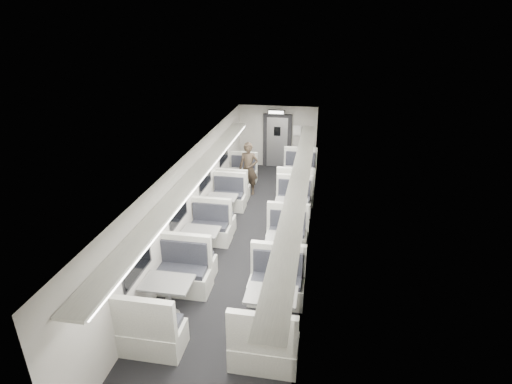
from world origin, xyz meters
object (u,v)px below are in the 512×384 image
at_px(booth_right_a, 298,181).
at_px(booth_left_b, 222,208).
at_px(booth_right_b, 291,213).
at_px(booth_left_a, 239,180).
at_px(booth_right_d, 271,311).
at_px(vestibule_door, 277,141).
at_px(booth_left_d, 169,299).
at_px(exit_sign, 276,112).
at_px(booth_left_c, 201,244).
at_px(booth_right_c, 284,250).
at_px(passenger, 249,169).

bearing_deg(booth_right_a, booth_left_b, -130.02).
bearing_deg(booth_right_b, booth_left_a, 130.66).
xyz_separation_m(booth_right_d, vestibule_door, (-1.00, 9.03, 0.63)).
xyz_separation_m(booth_left_d, exit_sign, (1.00, 8.53, 1.86)).
xyz_separation_m(booth_left_d, booth_right_d, (2.00, -0.01, -0.01)).
relative_size(booth_right_d, vestibule_door, 1.10).
distance_m(booth_left_a, exit_sign, 2.97).
distance_m(booth_left_b, booth_right_d, 4.67).
bearing_deg(booth_left_d, booth_left_c, 90.00).
relative_size(booth_left_d, booth_right_b, 1.07).
bearing_deg(booth_left_a, exit_sign, 63.83).
height_order(booth_left_c, booth_right_d, booth_right_d).
xyz_separation_m(booth_right_b, vestibule_door, (-1.00, 4.85, 0.65)).
bearing_deg(booth_left_b, booth_right_b, -1.09).
bearing_deg(booth_left_c, booth_right_a, 65.79).
distance_m(booth_left_d, booth_right_d, 2.00).
distance_m(booth_right_d, vestibule_door, 9.11).
bearing_deg(booth_left_b, vestibule_door, 78.26).
distance_m(booth_right_b, booth_right_c, 1.94).
bearing_deg(booth_left_d, vestibule_door, 83.67).
bearing_deg(passenger, booth_left_a, 147.38).
bearing_deg(passenger, booth_right_a, 14.16).
height_order(vestibule_door, exit_sign, exit_sign).
bearing_deg(passenger, booth_left_b, -99.66).
xyz_separation_m(booth_right_d, passenger, (-1.60, 6.24, 0.46)).
bearing_deg(booth_right_c, booth_left_d, -131.88).
distance_m(booth_left_d, booth_right_b, 4.63).
distance_m(booth_left_a, booth_right_d, 6.81).
relative_size(booth_left_a, booth_left_d, 0.85).
distance_m(booth_right_b, exit_sign, 4.86).
height_order(booth_right_c, booth_right_d, booth_right_d).
height_order(booth_left_a, booth_right_d, booth_right_d).
bearing_deg(booth_left_d, booth_right_d, -0.20).
bearing_deg(booth_left_a, booth_right_d, -72.91).
xyz_separation_m(booth_left_d, passenger, (0.40, 6.23, 0.46)).
height_order(booth_right_c, vestibule_door, vestibule_door).
relative_size(booth_left_c, booth_right_d, 0.94).
bearing_deg(booth_right_b, booth_left_c, -134.59).
height_order(booth_right_d, vestibule_door, vestibule_door).
bearing_deg(vestibule_door, booth_left_d, -96.33).
relative_size(passenger, vestibule_door, 0.84).
height_order(booth_right_a, exit_sign, exit_sign).
bearing_deg(passenger, booth_right_c, -66.69).
relative_size(booth_left_a, booth_right_a, 0.85).
bearing_deg(passenger, booth_left_d, -92.18).
height_order(booth_left_c, passenger, passenger).
bearing_deg(booth_right_a, booth_right_d, -90.00).
bearing_deg(booth_left_c, exit_sign, 81.11).
xyz_separation_m(booth_right_c, exit_sign, (-1.00, 6.30, 1.91)).
relative_size(booth_right_c, passenger, 1.18).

